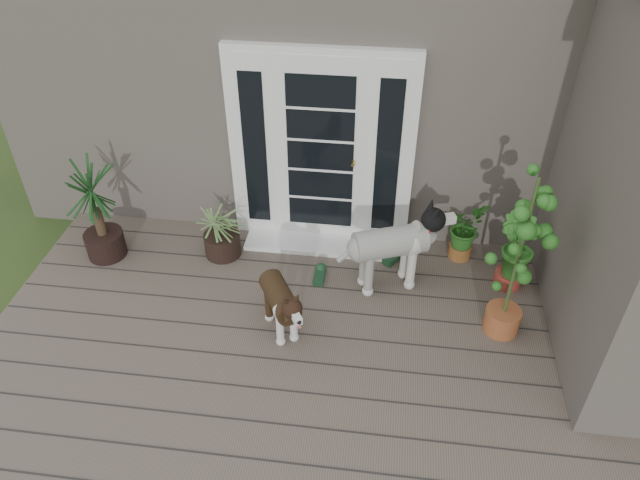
# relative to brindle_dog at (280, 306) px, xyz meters

# --- Properties ---
(deck) EXTENTS (6.20, 4.60, 0.12)m
(deck) POSITION_rel_brindle_dog_xyz_m (0.38, -0.69, -0.36)
(deck) COLOR #6B5B4C
(deck) RESTS_ON ground
(house_main) EXTENTS (7.40, 4.00, 3.10)m
(house_main) POSITION_rel_brindle_dog_xyz_m (0.38, 3.56, 1.13)
(house_main) COLOR #665E54
(house_main) RESTS_ON ground
(door_unit) EXTENTS (1.90, 0.14, 2.15)m
(door_unit) POSITION_rel_brindle_dog_xyz_m (0.18, 1.51, 0.77)
(door_unit) COLOR white
(door_unit) RESTS_ON deck
(door_step) EXTENTS (1.60, 0.40, 0.05)m
(door_step) POSITION_rel_brindle_dog_xyz_m (0.18, 1.31, -0.28)
(door_step) COLOR white
(door_step) RESTS_ON deck
(brindle_dog) EXTENTS (0.63, 0.78, 0.60)m
(brindle_dog) POSITION_rel_brindle_dog_xyz_m (0.00, 0.00, 0.00)
(brindle_dog) COLOR #3B2815
(brindle_dog) RESTS_ON deck
(white_dog) EXTENTS (1.04, 0.73, 0.80)m
(white_dog) POSITION_rel_brindle_dog_xyz_m (0.95, 0.75, 0.10)
(white_dog) COLOR beige
(white_dog) RESTS_ON deck
(spider_plant) EXTENTS (0.77, 0.77, 0.69)m
(spider_plant) POSITION_rel_brindle_dog_xyz_m (-0.83, 1.03, 0.04)
(spider_plant) COLOR #8AA062
(spider_plant) RESTS_ON deck
(yucca) EXTENTS (0.94, 0.94, 1.12)m
(yucca) POSITION_rel_brindle_dog_xyz_m (-2.06, 0.86, 0.26)
(yucca) COLOR black
(yucca) RESTS_ON deck
(herb_a) EXTENTS (0.58, 0.58, 0.55)m
(herb_a) POSITION_rel_brindle_dog_xyz_m (1.70, 1.31, -0.03)
(herb_a) COLOR #1B5E1E
(herb_a) RESTS_ON deck
(herb_b) EXTENTS (0.58, 0.58, 0.63)m
(herb_b) POSITION_rel_brindle_dog_xyz_m (2.16, 0.91, 0.01)
(herb_b) COLOR #194E16
(herb_b) RESTS_ON deck
(herb_c) EXTENTS (0.40, 0.40, 0.55)m
(herb_c) POSITION_rel_brindle_dog_xyz_m (2.72, 1.31, -0.03)
(herb_c) COLOR #26631C
(herb_c) RESTS_ON deck
(sapling) EXTENTS (0.51, 0.51, 1.72)m
(sapling) POSITION_rel_brindle_dog_xyz_m (2.02, 0.27, 0.56)
(sapling) COLOR #2A661D
(sapling) RESTS_ON deck
(clog_left) EXTENTS (0.15, 0.31, 0.09)m
(clog_left) POSITION_rel_brindle_dog_xyz_m (0.26, 0.76, -0.26)
(clog_left) COLOR #15341D
(clog_left) RESTS_ON deck
(clog_right) EXTENTS (0.30, 0.33, 0.09)m
(clog_right) POSITION_rel_brindle_dog_xyz_m (1.01, 1.14, -0.26)
(clog_right) COLOR #15351D
(clog_right) RESTS_ON deck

